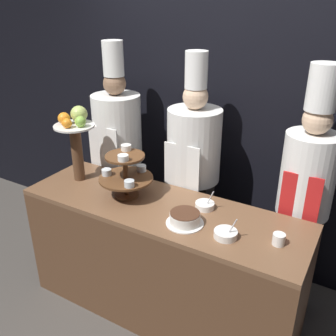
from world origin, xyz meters
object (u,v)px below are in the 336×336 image
Objects in this scene: chef_left at (118,148)px; cake_round at (185,218)px; cup_white at (279,239)px; serving_bowl_near at (226,234)px; tiered_stand at (126,173)px; serving_bowl_far at (205,205)px; chef_center_right at (305,192)px; chef_center_left at (193,167)px; fruit_pedestal at (76,133)px.

cake_round is at bearing -32.63° from chef_left.
cup_white is 0.50× the size of serving_bowl_near.
serving_bowl_near is (0.82, -0.12, -0.16)m from tiered_stand.
serving_bowl_far is 0.08× the size of chef_center_right.
cup_white is at bearing -19.66° from chef_left.
chef_center_right is (1.13, 0.53, -0.09)m from tiered_stand.
tiered_stand is 0.60m from serving_bowl_far.
tiered_stand is at bearing -154.81° from chef_center_right.
chef_center_left is at bearing 112.44° from cake_round.
chef_left is (-1.04, 0.41, 0.08)m from serving_bowl_far.
serving_bowl_near is at bearing -26.89° from chef_left.
cup_white is at bearing -92.20° from chef_center_right.
chef_left is (-0.47, 0.53, -0.09)m from tiered_stand.
chef_center_right reaches higher than serving_bowl_near.
serving_bowl_near reaches higher than cake_round.
cup_white is at bearing -33.94° from chef_center_left.
chef_center_right is (1.62, 0.48, -0.29)m from fruit_pedestal.
serving_bowl_far is (-0.55, 0.16, -0.01)m from cup_white.
chef_center_left reaches higher than chef_center_right.
fruit_pedestal is 1.72m from chef_center_right.
serving_bowl_far is at bearing 163.92° from cup_white.
cup_white is (1.60, -0.08, -0.35)m from fruit_pedestal.
tiered_stand is 0.68× the size of fruit_pedestal.
fruit_pedestal is at bearing -91.71° from chef_left.
cup_white is 0.04× the size of chef_center_left.
chef_center_right is at bearing 47.36° from cake_round.
fruit_pedestal is at bearing -175.93° from serving_bowl_far.
fruit_pedestal is 1.09m from cake_round.
fruit_pedestal reaches higher than tiered_stand.
tiered_stand is 0.53m from fruit_pedestal.
chef_center_right is (0.02, 0.57, 0.06)m from cup_white.
fruit_pedestal is at bearing 172.54° from serving_bowl_near.
cup_white is 1.68m from chef_left.
chef_center_right is (0.57, 0.41, 0.07)m from serving_bowl_far.
fruit_pedestal reaches higher than serving_bowl_near.
serving_bowl_near is (1.31, -0.17, -0.36)m from fruit_pedestal.
chef_left reaches higher than chef_center_right.
cake_round is (1.03, -0.16, -0.34)m from fruit_pedestal.
fruit_pedestal is at bearing -163.37° from chef_center_right.
fruit_pedestal reaches higher than cake_round.
cup_white is at bearing 16.84° from serving_bowl_near.
cup_white is (0.57, 0.08, -0.00)m from cake_round.
cake_round is (0.54, -0.11, -0.15)m from tiered_stand.
fruit_pedestal is at bearing 170.96° from cake_round.
cup_white is at bearing 8.01° from cake_round.
serving_bowl_near is (0.28, -0.01, -0.02)m from cake_round.
tiered_stand is 0.61m from chef_center_left.
tiered_stand is at bearing -116.83° from chef_center_left.
chef_left is at bearing 160.34° from cup_white.
tiered_stand is 5.28× the size of cup_white.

